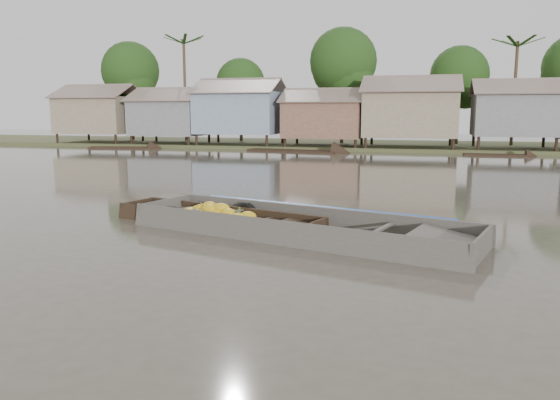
# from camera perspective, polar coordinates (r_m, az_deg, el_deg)

# --- Properties ---
(ground) EXTENTS (120.00, 120.00, 0.00)m
(ground) POSITION_cam_1_polar(r_m,az_deg,el_deg) (12.49, -2.17, -4.03)
(ground) COLOR #4A4439
(ground) RESTS_ON ground
(riverbank) EXTENTS (120.00, 12.47, 10.22)m
(riverbank) POSITION_cam_1_polar(r_m,az_deg,el_deg) (43.49, 14.28, 9.30)
(riverbank) COLOR #384723
(riverbank) RESTS_ON ground
(banana_boat) EXTENTS (5.90, 2.99, 0.80)m
(banana_boat) POSITION_cam_1_polar(r_m,az_deg,el_deg) (14.03, -6.88, -1.91)
(banana_boat) COLOR black
(banana_boat) RESTS_ON ground
(viewer_boat) EXTENTS (8.62, 4.38, 0.67)m
(viewer_boat) POSITION_cam_1_polar(r_m,az_deg,el_deg) (12.76, 2.09, -3.39)
(viewer_boat) COLOR #453F3A
(viewer_boat) RESTS_ON ground
(distant_boats) EXTENTS (48.83, 15.44, 0.35)m
(distant_boats) POSITION_cam_1_polar(r_m,az_deg,el_deg) (35.52, 22.66, 3.88)
(distant_boats) COLOR black
(distant_boats) RESTS_ON ground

